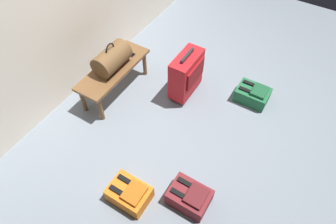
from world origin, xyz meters
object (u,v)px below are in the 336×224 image
(backpack_green, at_px, (253,94))
(duffel_bag_brown, at_px, (112,59))
(backpack_orange, at_px, (130,194))
(cell_phone, at_px, (129,54))
(suitcase_upright_red, at_px, (186,74))
(bench, at_px, (114,72))
(backpack_maroon, at_px, (190,196))

(backpack_green, bearing_deg, duffel_bag_brown, 115.97)
(backpack_orange, bearing_deg, cell_phone, 35.31)
(suitcase_upright_red, xyz_separation_m, backpack_green, (0.32, -0.75, -0.22))
(bench, bearing_deg, cell_phone, -2.69)
(bench, relative_size, cell_phone, 6.94)
(suitcase_upright_red, height_order, backpack_green, suitcase_upright_red)
(suitcase_upright_red, distance_m, backpack_green, 0.85)
(duffel_bag_brown, distance_m, cell_phone, 0.32)
(duffel_bag_brown, height_order, backpack_orange, duffel_bag_brown)
(suitcase_upright_red, distance_m, backpack_orange, 1.51)
(backpack_green, bearing_deg, bench, 116.25)
(cell_phone, xyz_separation_m, backpack_orange, (-1.36, -0.96, -0.30))
(bench, xyz_separation_m, duffel_bag_brown, (0.01, -0.00, 0.19))
(suitcase_upright_red, bearing_deg, backpack_orange, -171.25)
(backpack_maroon, relative_size, backpack_orange, 1.00)
(bench, distance_m, backpack_orange, 1.46)
(bench, distance_m, backpack_maroon, 1.68)
(duffel_bag_brown, xyz_separation_m, suitcase_upright_red, (0.41, -0.75, -0.20))
(backpack_green, bearing_deg, suitcase_upright_red, 112.80)
(duffel_bag_brown, height_order, backpack_green, duffel_bag_brown)
(backpack_green, relative_size, backpack_orange, 1.00)
(duffel_bag_brown, bearing_deg, bench, 180.00)
(bench, height_order, cell_phone, cell_phone)
(cell_phone, distance_m, backpack_orange, 1.69)
(bench, bearing_deg, suitcase_upright_red, -60.47)
(backpack_maroon, xyz_separation_m, backpack_orange, (-0.27, 0.49, 0.00))
(suitcase_upright_red, relative_size, backpack_maroon, 1.61)
(cell_phone, relative_size, backpack_orange, 0.38)
(cell_phone, height_order, suitcase_upright_red, suitcase_upright_red)
(bench, height_order, backpack_green, bench)
(bench, bearing_deg, backpack_maroon, -118.23)
(duffel_bag_brown, height_order, cell_phone, duffel_bag_brown)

